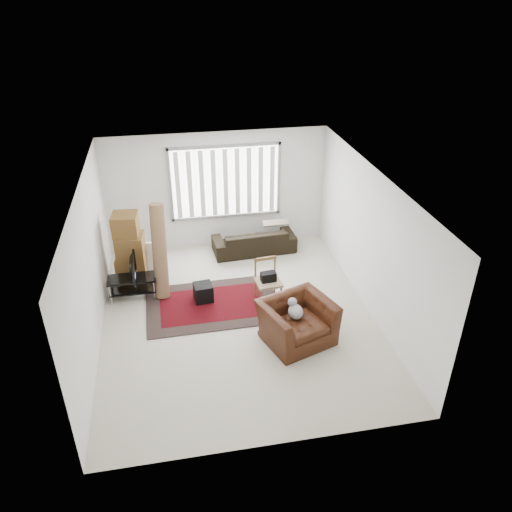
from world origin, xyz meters
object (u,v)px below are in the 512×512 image
Objects in this scene: sofa at (254,237)px; armchair at (297,319)px; tv_stand at (132,283)px; side_chair at (268,279)px; moving_boxes at (130,250)px.

armchair is at bearing 89.03° from sofa.
tv_stand is 3.07m from sofa.
side_chair reaches higher than tv_stand.
side_chair is 1.30m from armchair.
tv_stand is at bearing -88.42° from moving_boxes.
moving_boxes is 2.93m from side_chair.
sofa is 3.31m from armchair.
sofa reaches higher than tv_stand.
moving_boxes is (-0.02, 0.70, 0.36)m from tv_stand.
tv_stand is 2.68m from side_chair.
moving_boxes is 0.80× the size of sofa.
side_chair is at bearing -26.18° from moving_boxes.
armchair is at bearing -33.17° from tv_stand.
tv_stand is at bearing 127.55° from armchair.
armchair is (0.15, -3.30, 0.07)m from sofa.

